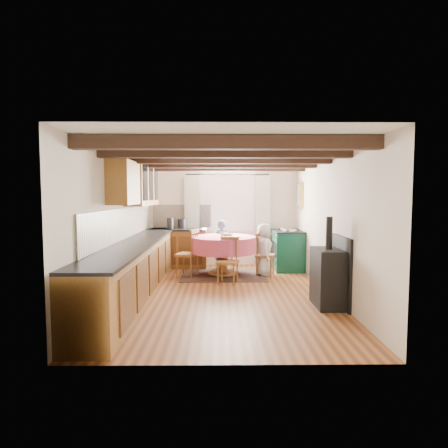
{
  "coord_description": "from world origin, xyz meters",
  "views": [
    {
      "loc": [
        -0.08,
        -6.42,
        1.7
      ],
      "look_at": [
        0.0,
        0.8,
        1.15
      ],
      "focal_mm": 30.29,
      "sensor_mm": 36.0,
      "label": 1
    }
  ],
  "objects_px": {
    "chair_left": "(187,253)",
    "cast_iron_stove": "(328,262)",
    "dining_table": "(223,256)",
    "cup": "(223,234)",
    "aga_range": "(287,249)",
    "child_right": "(264,250)",
    "chair_near": "(228,260)",
    "chair_right": "(265,254)",
    "child_far": "(222,244)"
  },
  "relations": [
    {
      "from": "cast_iron_stove",
      "to": "cup",
      "type": "bearing_deg",
      "value": 124.12
    },
    {
      "from": "chair_near",
      "to": "child_far",
      "type": "distance_m",
      "value": 1.48
    },
    {
      "from": "dining_table",
      "to": "chair_near",
      "type": "bearing_deg",
      "value": -84.31
    },
    {
      "from": "chair_near",
      "to": "chair_left",
      "type": "relative_size",
      "value": 0.91
    },
    {
      "from": "aga_range",
      "to": "cast_iron_stove",
      "type": "bearing_deg",
      "value": -87.83
    },
    {
      "from": "cast_iron_stove",
      "to": "dining_table",
      "type": "bearing_deg",
      "value": 124.91
    },
    {
      "from": "aga_range",
      "to": "child_right",
      "type": "distance_m",
      "value": 0.91
    },
    {
      "from": "chair_near",
      "to": "cup",
      "type": "bearing_deg",
      "value": 112.02
    },
    {
      "from": "dining_table",
      "to": "cup",
      "type": "bearing_deg",
      "value": 100.64
    },
    {
      "from": "aga_range",
      "to": "cast_iron_stove",
      "type": "height_order",
      "value": "cast_iron_stove"
    },
    {
      "from": "aga_range",
      "to": "child_right",
      "type": "bearing_deg",
      "value": -132.55
    },
    {
      "from": "cup",
      "to": "dining_table",
      "type": "bearing_deg",
      "value": -79.36
    },
    {
      "from": "dining_table",
      "to": "chair_left",
      "type": "relative_size",
      "value": 1.39
    },
    {
      "from": "chair_near",
      "to": "cast_iron_stove",
      "type": "distance_m",
      "value": 2.15
    },
    {
      "from": "dining_table",
      "to": "cup",
      "type": "xyz_separation_m",
      "value": [
        -0.02,
        0.09,
        0.46
      ]
    },
    {
      "from": "chair_near",
      "to": "child_right",
      "type": "xyz_separation_m",
      "value": [
        0.79,
        0.73,
        0.1
      ]
    },
    {
      "from": "aga_range",
      "to": "child_far",
      "type": "relative_size",
      "value": 0.87
    },
    {
      "from": "child_far",
      "to": "child_right",
      "type": "height_order",
      "value": "child_far"
    },
    {
      "from": "chair_left",
      "to": "cast_iron_stove",
      "type": "bearing_deg",
      "value": 65.87
    },
    {
      "from": "dining_table",
      "to": "cast_iron_stove",
      "type": "xyz_separation_m",
      "value": [
        1.58,
        -2.27,
        0.28
      ]
    },
    {
      "from": "cast_iron_stove",
      "to": "chair_left",
      "type": "bearing_deg",
      "value": 136.77
    },
    {
      "from": "chair_near",
      "to": "chair_left",
      "type": "xyz_separation_m",
      "value": [
        -0.84,
        0.7,
        0.04
      ]
    },
    {
      "from": "chair_left",
      "to": "child_far",
      "type": "height_order",
      "value": "child_far"
    },
    {
      "from": "chair_near",
      "to": "chair_right",
      "type": "distance_m",
      "value": 1.11
    },
    {
      "from": "chair_left",
      "to": "child_far",
      "type": "bearing_deg",
      "value": 155.39
    },
    {
      "from": "chair_left",
      "to": "chair_right",
      "type": "bearing_deg",
      "value": 110.78
    },
    {
      "from": "chair_right",
      "to": "child_right",
      "type": "relative_size",
      "value": 0.82
    },
    {
      "from": "chair_near",
      "to": "child_far",
      "type": "height_order",
      "value": "child_far"
    },
    {
      "from": "chair_left",
      "to": "child_right",
      "type": "bearing_deg",
      "value": 109.99
    },
    {
      "from": "child_far",
      "to": "chair_right",
      "type": "bearing_deg",
      "value": 161.56
    },
    {
      "from": "chair_right",
      "to": "aga_range",
      "type": "xyz_separation_m",
      "value": [
        0.58,
        0.64,
        0.0
      ]
    },
    {
      "from": "chair_left",
      "to": "cup",
      "type": "xyz_separation_m",
      "value": [
        0.75,
        0.15,
        0.38
      ]
    },
    {
      "from": "child_far",
      "to": "cup",
      "type": "bearing_deg",
      "value": 111.01
    },
    {
      "from": "cast_iron_stove",
      "to": "cup",
      "type": "xyz_separation_m",
      "value": [
        -1.6,
        2.36,
        0.18
      ]
    },
    {
      "from": "chair_right",
      "to": "child_right",
      "type": "distance_m",
      "value": 0.1
    },
    {
      "from": "dining_table",
      "to": "child_right",
      "type": "xyz_separation_m",
      "value": [
        0.86,
        -0.03,
        0.14
      ]
    },
    {
      "from": "chair_right",
      "to": "aga_range",
      "type": "distance_m",
      "value": 0.87
    },
    {
      "from": "chair_left",
      "to": "dining_table",
      "type": "bearing_deg",
      "value": 113.59
    },
    {
      "from": "chair_left",
      "to": "child_right",
      "type": "distance_m",
      "value": 1.63
    },
    {
      "from": "cup",
      "to": "aga_range",
      "type": "bearing_deg",
      "value": 19.82
    },
    {
      "from": "chair_right",
      "to": "cast_iron_stove",
      "type": "bearing_deg",
      "value": -145.56
    },
    {
      "from": "aga_range",
      "to": "cast_iron_stove",
      "type": "relative_size",
      "value": 0.72
    },
    {
      "from": "child_right",
      "to": "chair_left",
      "type": "bearing_deg",
      "value": 92.46
    },
    {
      "from": "chair_left",
      "to": "chair_right",
      "type": "relative_size",
      "value": 1.08
    },
    {
      "from": "chair_near",
      "to": "cast_iron_stove",
      "type": "bearing_deg",
      "value": -29.19
    },
    {
      "from": "chair_near",
      "to": "chair_right",
      "type": "relative_size",
      "value": 0.99
    },
    {
      "from": "dining_table",
      "to": "child_right",
      "type": "relative_size",
      "value": 1.24
    },
    {
      "from": "dining_table",
      "to": "chair_right",
      "type": "height_order",
      "value": "chair_right"
    },
    {
      "from": "aga_range",
      "to": "cup",
      "type": "height_order",
      "value": "cup"
    },
    {
      "from": "chair_left",
      "to": "cup",
      "type": "relative_size",
      "value": 10.06
    }
  ]
}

